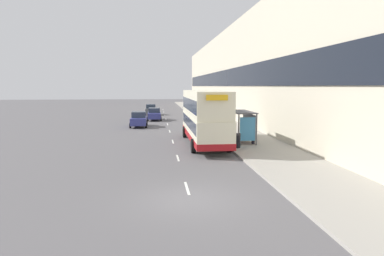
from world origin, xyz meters
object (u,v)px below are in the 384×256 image
(pedestrian_at_shelter, at_px, (247,125))
(pedestrian_1, at_px, (253,134))
(car_1, at_px, (139,119))
(car_2, at_px, (154,114))
(car_0, at_px, (151,110))
(litter_bin, at_px, (237,141))
(double_decker_bus_near, at_px, (204,116))
(bus_shelter, at_px, (244,121))

(pedestrian_at_shelter, bearing_deg, pedestrian_1, -99.56)
(car_1, xyz_separation_m, car_2, (1.75, 7.61, -0.02))
(car_0, distance_m, car_2, 8.86)
(pedestrian_at_shelter, distance_m, pedestrian_1, 5.14)
(pedestrian_at_shelter, relative_size, pedestrian_1, 1.07)
(car_2, bearing_deg, litter_bin, 105.13)
(car_1, bearing_deg, car_2, -102.97)
(car_0, distance_m, litter_bin, 32.40)
(car_2, relative_size, litter_bin, 4.14)
(pedestrian_at_shelter, height_order, litter_bin, pedestrian_at_shelter)
(pedestrian_at_shelter, relative_size, litter_bin, 1.64)
(double_decker_bus_near, relative_size, car_1, 2.80)
(car_2, bearing_deg, pedestrian_1, 110.19)
(car_1, distance_m, litter_bin, 17.17)
(bus_shelter, height_order, car_1, bus_shelter)
(car_0, bearing_deg, car_1, 85.97)
(car_0, height_order, litter_bin, car_0)
(double_decker_bus_near, xyz_separation_m, car_2, (-4.10, 20.25, -1.45))
(pedestrian_at_shelter, height_order, pedestrian_1, pedestrian_at_shelter)
(car_2, bearing_deg, pedestrian_at_shelter, 118.14)
(pedestrian_at_shelter, bearing_deg, car_2, 118.14)
(double_decker_bus_near, relative_size, pedestrian_at_shelter, 6.62)
(bus_shelter, bearing_deg, pedestrian_at_shelter, 71.88)
(double_decker_bus_near, bearing_deg, pedestrian_at_shelter, 40.90)
(double_decker_bus_near, distance_m, car_1, 14.00)
(double_decker_bus_near, bearing_deg, car_2, 101.46)
(car_1, relative_size, pedestrian_at_shelter, 2.36)
(pedestrian_1, bearing_deg, car_0, 105.63)
(double_decker_bus_near, xyz_separation_m, pedestrian_1, (3.74, -1.09, -1.33))
(bus_shelter, bearing_deg, double_decker_bus_near, -179.79)
(double_decker_bus_near, xyz_separation_m, car_0, (-4.70, 29.09, -1.43))
(bus_shelter, xyz_separation_m, double_decker_bus_near, (-3.30, -0.01, 0.41))
(double_decker_bus_near, height_order, litter_bin, double_decker_bus_near)
(car_0, relative_size, car_2, 0.88)
(bus_shelter, bearing_deg, car_1, 125.95)
(car_1, bearing_deg, litter_bin, 117.51)
(bus_shelter, bearing_deg, car_0, 105.37)
(car_1, relative_size, pedestrian_1, 2.54)
(double_decker_bus_near, height_order, car_2, double_decker_bus_near)
(car_1, bearing_deg, car_0, -94.03)
(pedestrian_at_shelter, bearing_deg, car_1, 140.39)
(car_1, distance_m, car_2, 7.81)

